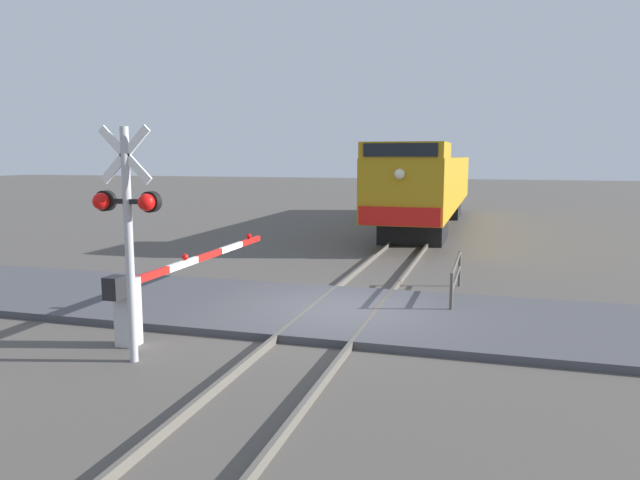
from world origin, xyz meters
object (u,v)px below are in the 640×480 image
(locomotive, at_px, (428,185))
(guard_railing, at_px, (456,274))
(crossing_gate, at_px, (156,288))
(crossing_signal, at_px, (127,218))

(locomotive, distance_m, guard_railing, 14.80)
(locomotive, bearing_deg, guard_railing, -81.13)
(crossing_gate, bearing_deg, guard_railing, 38.00)
(crossing_signal, distance_m, crossing_gate, 2.41)
(crossing_signal, bearing_deg, guard_railing, 50.81)
(guard_railing, bearing_deg, crossing_signal, -129.19)
(locomotive, relative_size, crossing_signal, 4.71)
(locomotive, bearing_deg, crossing_signal, -97.34)
(crossing_signal, height_order, guard_railing, crossing_signal)
(locomotive, distance_m, crossing_signal, 20.77)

